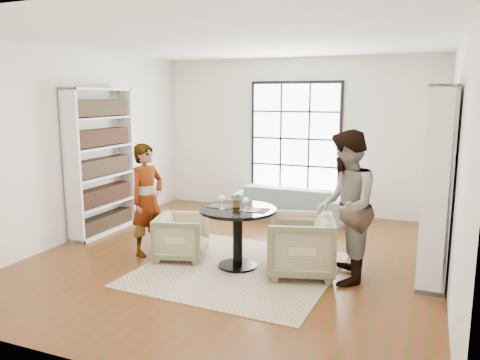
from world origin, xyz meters
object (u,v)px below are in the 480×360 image
at_px(pedestal_table, 238,225).
at_px(person_left, 147,200).
at_px(sofa, 291,201).
at_px(person_right, 345,207).
at_px(armchair_left, 182,237).
at_px(flower_centerpiece, 237,200).
at_px(wine_glass_left, 222,199).
at_px(wine_glass_right, 246,201).
at_px(armchair_right, 300,245).

distance_m(pedestal_table, person_left, 1.43).
relative_size(sofa, person_left, 1.32).
height_order(pedestal_table, person_right, person_right).
distance_m(armchair_left, person_left, 0.74).
distance_m(armchair_left, flower_centerpiece, 1.03).
height_order(armchair_left, person_right, person_right).
distance_m(person_right, wine_glass_left, 1.57).
height_order(armchair_left, wine_glass_right, wine_glass_right).
bearing_deg(wine_glass_right, wine_glass_left, -177.03).
xyz_separation_m(person_left, wine_glass_left, (1.25, -0.15, 0.14)).
bearing_deg(pedestal_table, wine_glass_right, -34.99).
bearing_deg(person_right, pedestal_table, -95.30).
bearing_deg(armchair_left, sofa, -31.12).
relative_size(person_right, wine_glass_left, 10.12).
bearing_deg(armchair_right, armchair_left, -104.47).
relative_size(sofa, flower_centerpiece, 10.88).
xyz_separation_m(person_right, wine_glass_left, (-1.55, -0.20, 0.01)).
xyz_separation_m(armchair_left, flower_centerpiece, (0.84, 0.03, 0.60)).
relative_size(person_right, flower_centerpiece, 9.57).
xyz_separation_m(pedestal_table, sofa, (-0.07, 2.83, -0.28)).
xyz_separation_m(person_right, wine_glass_right, (-1.23, -0.18, 0.01)).
distance_m(person_left, wine_glass_right, 1.59).
distance_m(sofa, armchair_right, 2.90).
bearing_deg(armchair_left, armchair_right, -103.61).
relative_size(sofa, armchair_right, 2.51).
bearing_deg(armchair_left, person_right, -104.02).
height_order(armchair_left, flower_centerpiece, flower_centerpiece).
bearing_deg(flower_centerpiece, person_right, 0.89).
bearing_deg(person_left, armchair_right, -75.63).
relative_size(wine_glass_right, flower_centerpiece, 0.93).
bearing_deg(armchair_right, person_left, -104.88).
xyz_separation_m(pedestal_table, armchair_left, (-0.87, 0.03, -0.27)).
distance_m(sofa, wine_glass_left, 3.02).
bearing_deg(wine_glass_left, armchair_left, 167.73).
bearing_deg(wine_glass_right, armchair_left, 172.50).
bearing_deg(person_left, wine_glass_right, -81.79).
relative_size(armchair_left, armchair_right, 0.82).
height_order(sofa, wine_glass_right, wine_glass_right).
xyz_separation_m(armchair_right, person_left, (-2.25, -0.05, 0.42)).
xyz_separation_m(pedestal_table, flower_centerpiece, (-0.03, 0.05, 0.32)).
xyz_separation_m(sofa, wine_glass_right, (0.23, -2.93, 0.63)).
relative_size(sofa, person_right, 1.14).
xyz_separation_m(sofa, armchair_left, (-0.79, -2.80, 0.00)).
height_order(pedestal_table, armchair_left, pedestal_table).
relative_size(person_left, flower_centerpiece, 8.22).
xyz_separation_m(armchair_right, flower_centerpiece, (-0.86, -0.02, 0.53)).
distance_m(person_left, flower_centerpiece, 1.39).
bearing_deg(armchair_left, wine_glass_left, -117.55).
bearing_deg(sofa, person_right, 118.92).
distance_m(armchair_right, flower_centerpiece, 1.01).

